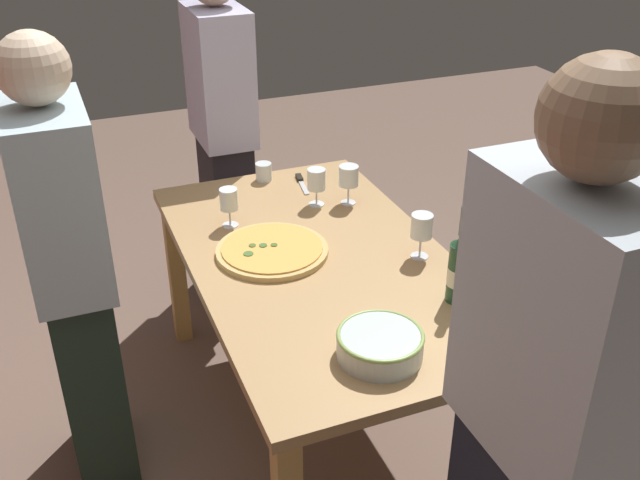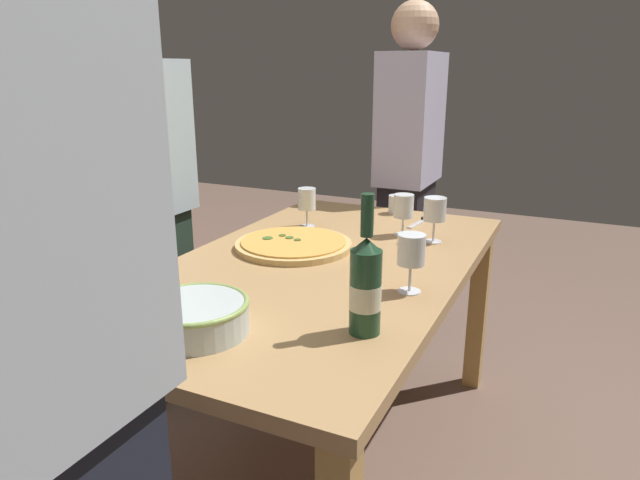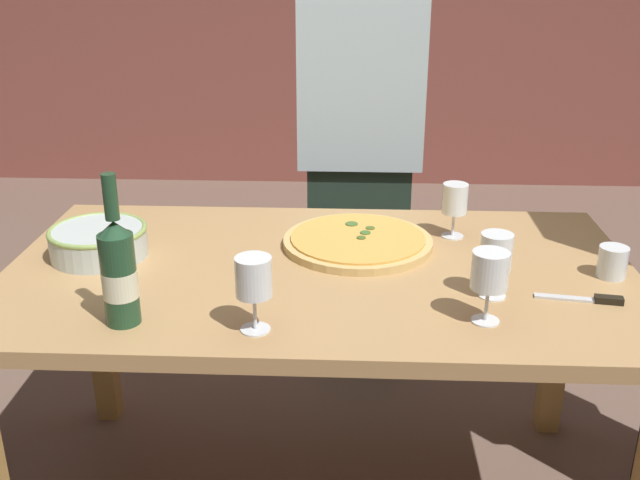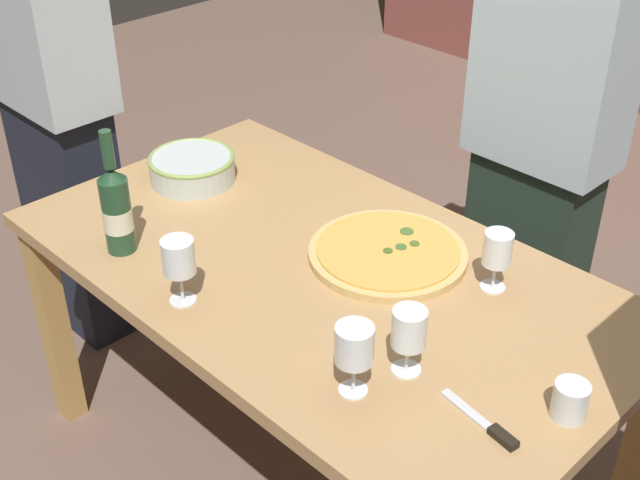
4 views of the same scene
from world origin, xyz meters
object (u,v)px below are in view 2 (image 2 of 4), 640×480
(person_guest_right, at_px, (408,177))
(wine_bottle, at_px, (366,284))
(person_host, at_px, (142,211))
(pizza_knife, at_px, (423,220))
(serving_bowl, at_px, (196,315))
(wine_glass_by_bottle, at_px, (307,201))
(pizza, at_px, (294,244))
(wine_glass_near_pizza, at_px, (435,211))
(dining_table, at_px, (320,289))
(wine_glass_far_left, at_px, (404,208))
(person_guest_left, at_px, (11,419))
(wine_glass_far_right, at_px, (411,253))
(cup_amber, at_px, (397,204))

(person_guest_right, bearing_deg, wine_bottle, 10.83)
(person_host, bearing_deg, pizza_knife, 35.01)
(serving_bowl, xyz_separation_m, wine_glass_by_bottle, (0.95, 0.18, 0.06))
(pizza, bearing_deg, wine_glass_near_pizza, -56.68)
(pizza_knife, bearing_deg, pizza, 149.78)
(dining_table, distance_m, wine_glass_far_left, 0.48)
(person_host, xyz_separation_m, person_guest_left, (-1.24, -0.91, 0.08))
(pizza, distance_m, wine_glass_near_pizza, 0.52)
(serving_bowl, height_order, wine_glass_far_left, wine_glass_far_left)
(dining_table, xyz_separation_m, wine_glass_far_right, (-0.12, -0.34, 0.21))
(pizza, xyz_separation_m, pizza_knife, (0.54, -0.31, -0.01))
(wine_glass_far_right, bearing_deg, pizza_knife, 12.78)
(pizza, height_order, person_guest_right, person_guest_right)
(wine_bottle, bearing_deg, pizza_knife, 8.09)
(wine_glass_far_right, bearing_deg, person_guest_left, 165.71)
(wine_glass_by_bottle, relative_size, person_host, 0.10)
(pizza, xyz_separation_m, serving_bowl, (-0.68, -0.10, 0.03))
(pizza, xyz_separation_m, wine_glass_far_left, (0.31, -0.30, 0.09))
(wine_glass_far_left, xyz_separation_m, person_guest_left, (-1.55, 0.07, 0.04))
(wine_glass_far_right, bearing_deg, cup_amber, 20.33)
(wine_bottle, relative_size, wine_glass_near_pizza, 2.05)
(wine_glass_by_bottle, height_order, person_guest_right, person_guest_right)
(serving_bowl, bearing_deg, person_host, 48.84)
(wine_bottle, height_order, wine_glass_far_left, wine_bottle)
(wine_glass_by_bottle, distance_m, wine_glass_far_right, 0.74)
(wine_glass_far_right, xyz_separation_m, cup_amber, (0.84, 0.31, -0.08))
(person_host, bearing_deg, pizza, 6.48)
(serving_bowl, xyz_separation_m, cup_amber, (1.31, -0.07, -0.00))
(cup_amber, relative_size, person_guest_right, 0.05)
(wine_glass_far_left, bearing_deg, wine_bottle, -168.66)
(serving_bowl, height_order, person_guest_left, person_guest_left)
(pizza_knife, bearing_deg, dining_table, 165.43)
(wine_glass_far_left, relative_size, person_host, 0.10)
(wine_bottle, height_order, wine_glass_far_right, wine_bottle)
(wine_glass_by_bottle, bearing_deg, serving_bowl, -169.12)
(wine_glass_by_bottle, height_order, cup_amber, wine_glass_by_bottle)
(wine_bottle, height_order, wine_glass_by_bottle, wine_bottle)
(wine_glass_by_bottle, relative_size, wine_glass_far_left, 0.99)
(wine_glass_far_right, bearing_deg, person_host, 79.10)
(pizza, distance_m, person_host, 0.69)
(dining_table, height_order, pizza, pizza)
(dining_table, distance_m, person_guest_left, 1.17)
(pizza, xyz_separation_m, cup_amber, (0.63, -0.17, 0.03))
(wine_glass_far_left, bearing_deg, pizza_knife, -4.18)
(serving_bowl, height_order, person_host, person_host)
(pizza, relative_size, wine_glass_far_left, 2.60)
(dining_table, distance_m, person_guest_right, 1.13)
(pizza, distance_m, wine_glass_far_left, 0.44)
(serving_bowl, xyz_separation_m, person_host, (0.69, 0.79, 0.02))
(dining_table, relative_size, wine_glass_far_left, 10.23)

